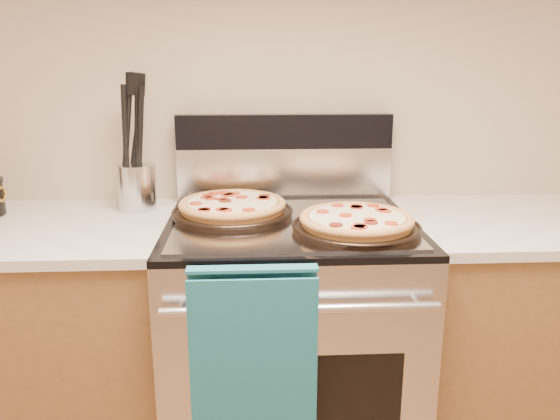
{
  "coord_description": "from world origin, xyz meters",
  "views": [
    {
      "loc": [
        -0.12,
        0.04,
        1.39
      ],
      "look_at": [
        -0.04,
        1.55,
        0.98
      ],
      "focal_mm": 35.0,
      "sensor_mm": 36.0,
      "label": 1
    }
  ],
  "objects": [
    {
      "name": "wall_back",
      "position": [
        0.0,
        2.0,
        1.35
      ],
      "size": [
        4.0,
        0.0,
        4.0
      ],
      "primitive_type": "plane",
      "rotation": [
        1.57,
        0.0,
        0.0
      ],
      "color": "tan",
      "rests_on": "ground"
    },
    {
      "name": "range_body",
      "position": [
        0.0,
        1.65,
        0.45
      ],
      "size": [
        0.76,
        0.68,
        0.9
      ],
      "primitive_type": "cube",
      "color": "#B7B7BC",
      "rests_on": "ground"
    },
    {
      "name": "cooktop",
      "position": [
        0.0,
        1.65,
        0.91
      ],
      "size": [
        0.76,
        0.68,
        0.02
      ],
      "primitive_type": "cube",
      "color": "black",
      "rests_on": "range_body"
    },
    {
      "name": "backsplash_lower",
      "position": [
        0.0,
        1.96,
        1.01
      ],
      "size": [
        0.76,
        0.06,
        0.18
      ],
      "primitive_type": "cube",
      "color": "silver",
      "rests_on": "cooktop"
    },
    {
      "name": "backsplash_upper",
      "position": [
        0.0,
        1.96,
        1.16
      ],
      "size": [
        0.76,
        0.06,
        0.12
      ],
      "primitive_type": "cube",
      "color": "black",
      "rests_on": "backsplash_lower"
    },
    {
      "name": "oven_handle",
      "position": [
        0.0,
        1.27,
        0.8
      ],
      "size": [
        0.7,
        0.03,
        0.03
      ],
      "primitive_type": "cylinder",
      "rotation": [
        0.0,
        1.57,
        0.0
      ],
      "color": "silver",
      "rests_on": "range_body"
    },
    {
      "name": "dish_towel",
      "position": [
        -0.12,
        1.27,
        0.7
      ],
      "size": [
        0.32,
        0.05,
        0.42
      ],
      "primitive_type": null,
      "color": "#156D67",
      "rests_on": "oven_handle"
    },
    {
      "name": "foil_sheet",
      "position": [
        0.0,
        1.62,
        0.92
      ],
      "size": [
        0.7,
        0.55,
        0.01
      ],
      "primitive_type": "cube",
      "color": "gray",
      "rests_on": "cooktop"
    },
    {
      "name": "cabinet_left",
      "position": [
        -0.88,
        1.68,
        0.44
      ],
      "size": [
        1.0,
        0.62,
        0.88
      ],
      "primitive_type": "cube",
      "color": "brown",
      "rests_on": "ground"
    },
    {
      "name": "countertop_left",
      "position": [
        -0.88,
        1.68,
        0.9
      ],
      "size": [
        1.02,
        0.64,
        0.03
      ],
      "primitive_type": "cube",
      "color": "beige",
      "rests_on": "cabinet_left"
    },
    {
      "name": "cabinet_right",
      "position": [
        0.88,
        1.68,
        0.44
      ],
      "size": [
        1.0,
        0.62,
        0.88
      ],
      "primitive_type": "cube",
      "color": "brown",
      "rests_on": "ground"
    },
    {
      "name": "countertop_right",
      "position": [
        0.88,
        1.68,
        0.9
      ],
      "size": [
        1.02,
        0.64,
        0.03
      ],
      "primitive_type": "cube",
      "color": "beige",
      "rests_on": "cabinet_right"
    },
    {
      "name": "pepperoni_pizza_back",
      "position": [
        -0.18,
        1.7,
        0.95
      ],
      "size": [
        0.43,
        0.43,
        0.05
      ],
      "primitive_type": null,
      "rotation": [
        0.0,
        0.0,
        0.15
      ],
      "color": "#B47437",
      "rests_on": "foil_sheet"
    },
    {
      "name": "pepperoni_pizza_front",
      "position": [
        0.18,
        1.52,
        0.95
      ],
      "size": [
        0.37,
        0.37,
        0.05
      ],
      "primitive_type": null,
      "rotation": [
        0.0,
        0.0,
        0.03
      ],
      "color": "#B47437",
      "rests_on": "foil_sheet"
    },
    {
      "name": "utensil_crock",
      "position": [
        -0.5,
        1.85,
        0.99
      ],
      "size": [
        0.16,
        0.16,
        0.16
      ],
      "primitive_type": "cylinder",
      "rotation": [
        0.0,
        0.0,
        0.4
      ],
      "color": "silver",
      "rests_on": "countertop_left"
    }
  ]
}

